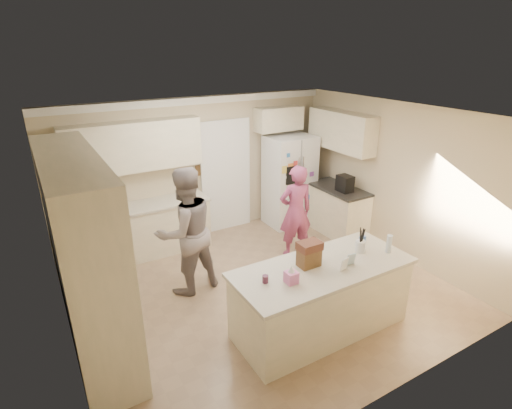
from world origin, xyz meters
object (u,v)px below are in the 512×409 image
refrigerator (289,181)px  tissue_box (291,277)px  island_base (321,299)px  teen_girl (296,212)px  teen_boy (186,232)px  coffee_maker (345,183)px  dollhouse_body (309,258)px  utensil_crock (360,246)px

refrigerator → tissue_box: size_ratio=12.86×
island_base → teen_girl: 2.01m
teen_girl → teen_boy: bearing=12.5°
coffee_maker → island_base: size_ratio=0.14×
dollhouse_body → teen_boy: teen_boy is taller
refrigerator → island_base: refrigerator is taller
utensil_crock → tissue_box: size_ratio=1.07×
dollhouse_body → teen_boy: 1.88m
utensil_crock → teen_girl: bearing=82.9°
coffee_maker → dollhouse_body: (-2.20, -1.80, -0.03)m
utensil_crock → teen_boy: bearing=136.7°
refrigerator → teen_boy: teen_boy is taller
island_base → tissue_box: (-0.55, -0.10, 0.56)m
utensil_crock → dollhouse_body: 0.80m
teen_boy → teen_girl: teen_boy is taller
refrigerator → coffee_maker: size_ratio=6.00×
utensil_crock → teen_girl: (0.22, 1.72, -0.19)m
utensil_crock → teen_boy: (-1.76, 1.66, -0.05)m
island_base → teen_girl: (0.87, 1.77, 0.37)m
island_base → teen_girl: bearing=64.0°
island_base → teen_boy: teen_boy is taller
coffee_maker → teen_girl: bearing=-173.9°
tissue_box → coffee_maker: bearing=37.6°
refrigerator → teen_girl: refrigerator is taller
refrigerator → island_base: 3.38m
coffee_maker → island_base: 2.87m
tissue_box → teen_girl: size_ratio=0.09×
coffee_maker → dollhouse_body: 2.84m
island_base → teen_girl: teen_girl is taller
coffee_maker → tissue_box: size_ratio=2.14×
refrigerator → tissue_box: bearing=-124.7°
dollhouse_body → tissue_box: bearing=-153.4°
island_base → teen_boy: size_ratio=1.16×
teen_boy → teen_girl: (1.98, 0.07, -0.14)m
teen_boy → island_base: bearing=113.8°
coffee_maker → island_base: (-2.05, -1.90, -0.63)m
refrigerator → island_base: size_ratio=0.82×
tissue_box → dollhouse_body: 0.45m
coffee_maker → dollhouse_body: bearing=-140.7°
tissue_box → teen_boy: bearing=107.3°
refrigerator → teen_girl: bearing=-120.4°
refrigerator → coffee_maker: refrigerator is taller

